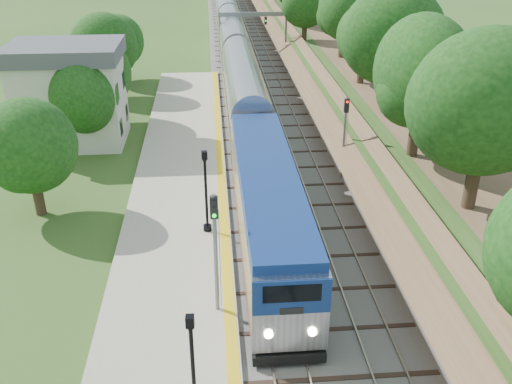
{
  "coord_description": "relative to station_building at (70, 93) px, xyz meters",
  "views": [
    {
      "loc": [
        -2.85,
        -14.99,
        17.22
      ],
      "look_at": [
        -0.5,
        13.87,
        2.8
      ],
      "focal_mm": 40.0,
      "sensor_mm": 36.0,
      "label": 1
    }
  ],
  "objects": [
    {
      "name": "trees_behind_platform",
      "position": [
        2.83,
        -9.33,
        0.44
      ],
      "size": [
        7.82,
        53.32,
        7.21
      ],
      "color": "#332316",
      "rests_on": "ground"
    },
    {
      "name": "trackbed",
      "position": [
        16.0,
        30.0,
        -4.02
      ],
      "size": [
        9.5,
        170.0,
        0.28
      ],
      "color": "#4C4944",
      "rests_on": "ground"
    },
    {
      "name": "signal_gantry",
      "position": [
        16.47,
        24.99,
        0.73
      ],
      "size": [
        8.4,
        0.38,
        6.2
      ],
      "color": "slate",
      "rests_on": "ground"
    },
    {
      "name": "lamppost_far",
      "position": [
        10.67,
        -16.05,
        -1.49
      ],
      "size": [
        0.49,
        0.49,
        4.97
      ],
      "color": "black",
      "rests_on": "platform"
    },
    {
      "name": "embankment",
      "position": [
        24.35,
        30.0,
        -2.14
      ],
      "size": [
        10.64,
        170.0,
        11.7
      ],
      "color": "brown",
      "rests_on": "ground"
    },
    {
      "name": "train",
      "position": [
        14.0,
        45.78,
        -1.73
      ],
      "size": [
        3.16,
        148.21,
        4.65
      ],
      "color": "black",
      "rests_on": "trackbed"
    },
    {
      "name": "lamppost_mid",
      "position": [
        10.17,
        -29.73,
        -1.62
      ],
      "size": [
        0.46,
        0.46,
        4.68
      ],
      "color": "black",
      "rests_on": "platform"
    },
    {
      "name": "signal_platform",
      "position": [
        11.1,
        -23.41,
        -0.02
      ],
      "size": [
        0.35,
        0.28,
        6.01
      ],
      "color": "slate",
      "rests_on": "platform"
    },
    {
      "name": "signal_farside",
      "position": [
        20.2,
        -8.83,
        -0.41
      ],
      "size": [
        0.32,
        0.25,
        5.82
      ],
      "color": "slate",
      "rests_on": "ground"
    },
    {
      "name": "platform",
      "position": [
        8.8,
        -14.0,
        -3.9
      ],
      "size": [
        6.4,
        68.0,
        0.38
      ],
      "primitive_type": "cube",
      "color": "#A39B83",
      "rests_on": "ground"
    },
    {
      "name": "station_building",
      "position": [
        0.0,
        0.0,
        0.0
      ],
      "size": [
        8.6,
        6.6,
        8.0
      ],
      "color": "silver",
      "rests_on": "ground"
    },
    {
      "name": "yellow_stripe",
      "position": [
        11.65,
        -14.0,
        -3.7
      ],
      "size": [
        0.55,
        68.0,
        0.01
      ],
      "primitive_type": "cube",
      "color": "gold",
      "rests_on": "platform"
    }
  ]
}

